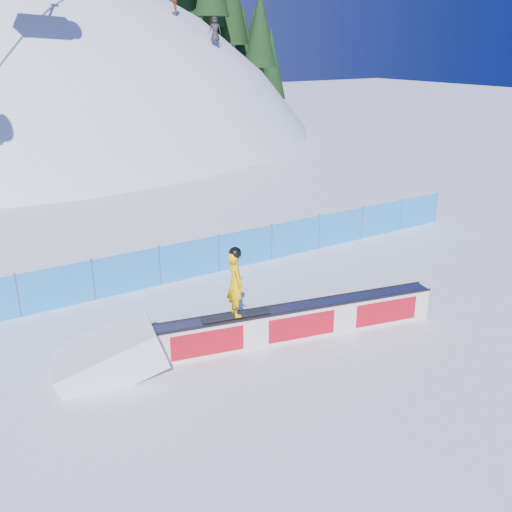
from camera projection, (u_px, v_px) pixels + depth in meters
ground at (272, 337)px, 14.07m from camera, size 160.00×160.00×0.00m
snow_hill at (21, 324)px, 53.58m from camera, size 64.00×64.00×64.00m
treeline at (230, 4)px, 53.59m from camera, size 18.83×13.07×20.98m
safety_fence at (190, 260)px, 17.41m from camera, size 22.05×0.05×1.30m
rail_box at (298, 322)px, 13.92m from camera, size 7.18×2.04×0.87m
snow_ramp at (111, 371)px, 12.62m from camera, size 2.67×1.98×1.50m
snowboarder at (235, 283)px, 12.96m from camera, size 1.65×0.63×1.69m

